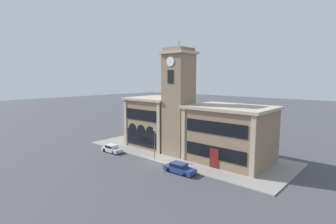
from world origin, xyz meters
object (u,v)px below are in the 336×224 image
at_px(fire_hydrant, 176,163).
at_px(street_lamp, 154,139).
at_px(parked_car_mid, 179,168).
at_px(parked_car_near, 112,148).

bearing_deg(fire_hydrant, street_lamp, 178.32).
distance_m(street_lamp, fire_hydrant, 5.63).
height_order(parked_car_mid, street_lamp, street_lamp).
xyz_separation_m(parked_car_near, parked_car_mid, (16.06, -0.00, 0.03)).
relative_size(parked_car_near, parked_car_mid, 0.86).
relative_size(street_lamp, fire_hydrant, 5.93).
bearing_deg(parked_car_mid, parked_car_near, 178.22).
bearing_deg(street_lamp, parked_car_mid, -15.36).
xyz_separation_m(parked_car_mid, street_lamp, (-6.87, 1.89, 2.82)).
height_order(street_lamp, fire_hydrant, street_lamp).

